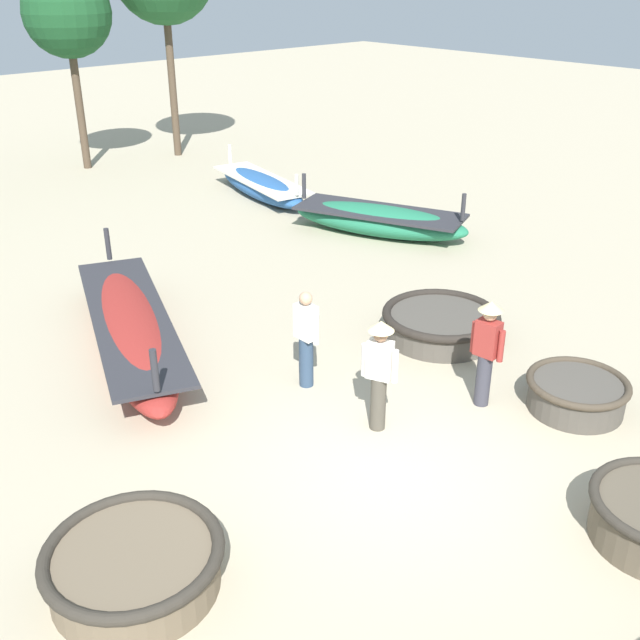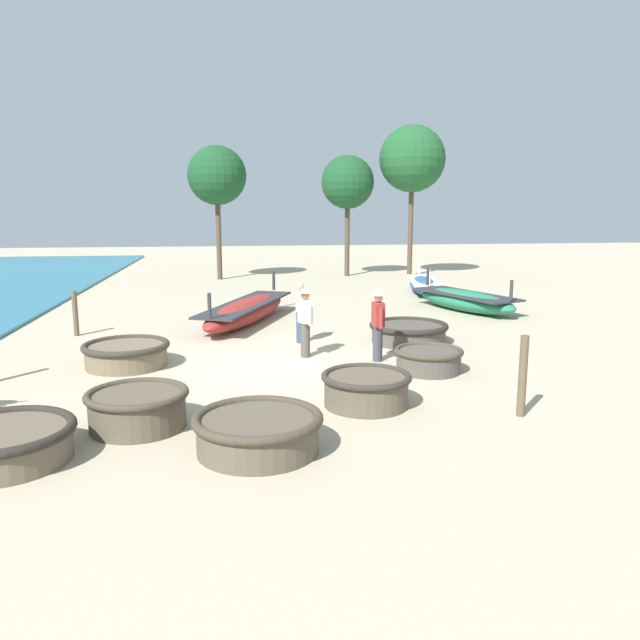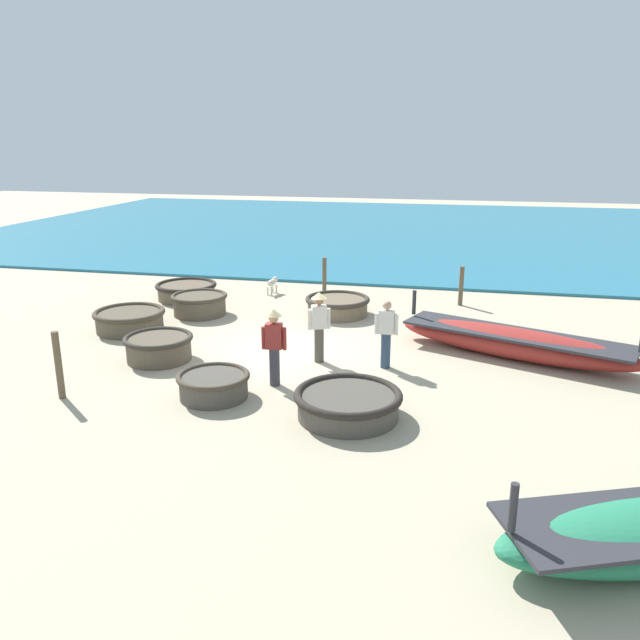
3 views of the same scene
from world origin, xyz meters
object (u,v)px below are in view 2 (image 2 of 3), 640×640
object	(u,v)px
coracle_weathered	(138,407)
long_boat_ochre_hull	(246,311)
coracle_far_left	(4,442)
coracle_tilted	(366,388)
coracle_nearest	(258,431)
fisherman_by_coracle	(378,320)
tree_leftmost	(348,183)
fisherman_crouching	(301,311)
mooring_post_shoreline	(523,376)
long_boat_green_hull	(465,300)
mooring_post_mid_beach	(75,313)
coracle_front_left	(409,332)
fisherman_standing_left	(305,317)
long_boat_white_hull	(424,285)
tree_center	(217,176)
coracle_far_right	(429,359)
tree_rightmost	(412,159)
coracle_center	(126,353)

from	to	relation	value
coracle_weathered	long_boat_ochre_hull	distance (m)	9.00
coracle_far_left	coracle_tilted	bearing A→B (deg)	17.98
coracle_nearest	fisherman_by_coracle	size ratio (longest dim) A/B	1.15
coracle_tilted	tree_leftmost	world-z (taller)	tree_leftmost
fisherman_crouching	mooring_post_shoreline	bearing A→B (deg)	-62.86
long_boat_green_hull	tree_leftmost	bearing A→B (deg)	101.69
coracle_weathered	coracle_nearest	xyz separation A→B (m)	(1.89, -1.22, -0.03)
mooring_post_mid_beach	fisherman_crouching	bearing A→B (deg)	-15.19
coracle_front_left	coracle_nearest	size ratio (longest dim) A/B	1.06
long_boat_green_hull	fisherman_crouching	distance (m)	7.28
fisherman_standing_left	tree_leftmost	xyz separation A→B (m)	(3.81, 16.32, 3.58)
long_boat_white_hull	tree_center	bearing A→B (deg)	145.90
coracle_far_right	long_boat_white_hull	xyz separation A→B (m)	(3.39, 11.66, 0.04)
mooring_post_mid_beach	tree_rightmost	bearing A→B (deg)	44.66
fisherman_crouching	coracle_front_left	bearing A→B (deg)	-7.53
tree_center	tree_leftmost	xyz separation A→B (m)	(6.24, 0.65, -0.26)
coracle_tilted	mooring_post_mid_beach	xyz separation A→B (m)	(-6.65, 6.89, 0.29)
mooring_post_shoreline	long_boat_ochre_hull	bearing A→B (deg)	116.45
coracle_tilted	tree_leftmost	bearing A→B (deg)	81.15
fisherman_by_coracle	mooring_post_mid_beach	distance (m)	8.45
coracle_far_right	fisherman_standing_left	world-z (taller)	fisherman_standing_left
coracle_center	tree_rightmost	world-z (taller)	tree_rightmost
long_boat_green_hull	tree_rightmost	bearing A→B (deg)	85.08
coracle_center	coracle_front_left	bearing A→B (deg)	12.67
coracle_weathered	coracle_far_left	world-z (taller)	coracle_weathered
long_boat_white_hull	fisherman_crouching	distance (m)	10.32
coracle_far_left	coracle_weathered	bearing A→B (deg)	35.29
long_boat_ochre_hull	tree_leftmost	bearing A→B (deg)	66.57
long_boat_ochre_hull	fisherman_standing_left	size ratio (longest dim) A/B	3.48
tree_center	coracle_center	bearing A→B (deg)	-95.69
coracle_front_left	tree_rightmost	distance (m)	16.15
long_boat_white_hull	coracle_front_left	bearing A→B (deg)	-109.04
coracle_far_left	fisherman_crouching	distance (m)	8.58
mooring_post_shoreline	tree_leftmost	bearing A→B (deg)	88.31
long_boat_ochre_hull	mooring_post_mid_beach	world-z (taller)	long_boat_ochre_hull
fisherman_standing_left	coracle_far_left	bearing A→B (deg)	-131.19
coracle_far_left	mooring_post_shoreline	xyz separation A→B (m)	(8.01, 0.90, 0.41)
coracle_front_left	mooring_post_shoreline	size ratio (longest dim) A/B	1.46
coracle_weathered	coracle_far_left	size ratio (longest dim) A/B	0.84
coracle_nearest	mooring_post_shoreline	size ratio (longest dim) A/B	1.37
coracle_far_left	long_boat_green_hull	xyz separation A→B (m)	(10.82, 11.18, 0.07)
long_boat_green_hull	tree_center	xyz separation A→B (m)	(-8.44, 9.98, 4.44)
coracle_far_left	tree_leftmost	world-z (taller)	tree_leftmost
tree_leftmost	coracle_weathered	bearing A→B (deg)	-108.68
coracle_tilted	fisherman_crouching	size ratio (longest dim) A/B	1.03
tree_center	coracle_tilted	bearing A→B (deg)	-80.84
coracle_weathered	mooring_post_mid_beach	bearing A→B (deg)	110.30
coracle_weathered	mooring_post_mid_beach	size ratio (longest dim) A/B	1.33
long_boat_white_hull	fisherman_crouching	bearing A→B (deg)	-124.51
long_boat_white_hull	tree_center	distance (m)	10.99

